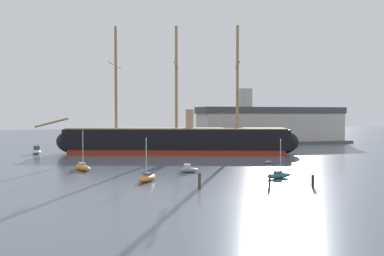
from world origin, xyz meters
name	(u,v)px	position (x,y,z in m)	size (l,w,h in m)	color
ground_plane	(262,197)	(0.00, 0.00, 0.00)	(400.00, 400.00, 0.00)	slate
tall_ship	(176,140)	(2.85, 46.57, 3.01)	(55.47, 23.12, 27.66)	maroon
sailboat_foreground_left	(147,178)	(-9.74, 13.37, 0.48)	(3.60, 4.32, 5.69)	orange
sailboat_foreground_right	(279,175)	(7.92, 10.59, 0.45)	(4.28, 2.08, 5.35)	#236670
motorboat_near_centre	(188,169)	(-2.33, 19.57, 0.44)	(3.10, 1.56, 1.25)	gray
sailboat_mid_left	(82,167)	(-17.48, 26.26, 0.53)	(3.03, 5.02, 6.27)	orange
dinghy_mid_right	(268,162)	(14.33, 26.04, 0.25)	(2.18, 2.07, 0.50)	gray
motorboat_alongside_stern	(271,152)	(21.48, 38.70, 0.59)	(3.54, 4.28, 1.68)	orange
motorboat_far_left	(37,151)	(-26.31, 56.14, 0.64)	(2.40, 4.53, 1.81)	silver
dinghy_far_right	(278,148)	(30.12, 51.43, 0.32)	(2.91, 1.74, 0.64)	#B22D28
dinghy_distant_centre	(162,146)	(3.69, 65.05, 0.22)	(2.02, 1.21, 0.45)	#7FB2D6
mooring_piling_nearest	(270,181)	(3.49, 4.90, 0.80)	(0.34, 0.34, 1.60)	#4C3D2D
mooring_piling_left_pair	(199,181)	(-4.82, 6.41, 0.92)	(0.35, 0.35, 1.84)	#4C3D2D
mooring_piling_right_pair	(313,181)	(8.59, 3.64, 0.72)	(0.35, 0.35, 1.45)	#382B1E
dockside_warehouse_right	(271,125)	(37.68, 69.53, 5.35)	(47.50, 13.19, 16.03)	#565659
seagull_in_flight	(223,113)	(4.97, 24.25, 8.91)	(1.11, 0.90, 0.14)	silver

